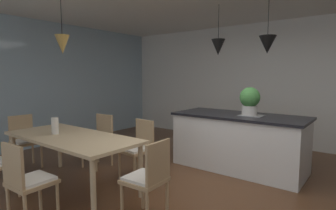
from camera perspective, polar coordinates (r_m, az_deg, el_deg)
name	(u,v)px	position (r m, az deg, el deg)	size (l,w,h in m)	color
ground_plane	(202,198)	(3.68, 7.22, -18.77)	(10.00, 8.40, 0.04)	brown
wall_back_kitchen	(280,84)	(6.37, 22.48, 4.09)	(10.00, 0.12, 2.70)	white
window_wall_left_glazing	(38,84)	(6.43, -25.64, 3.96)	(0.06, 8.40, 2.70)	#9EB7C6
dining_table	(72,140)	(3.90, -19.62, -7.03)	(2.02, 0.88, 0.73)	#D1B284
chair_far_right	(138,147)	(4.10, -6.27, -8.79)	(0.44, 0.44, 0.87)	tan
chair_near_right	(27,180)	(3.20, -27.50, -13.82)	(0.42, 0.42, 0.87)	tan
chair_far_left	(99,138)	(4.76, -14.30, -6.83)	(0.42, 0.42, 0.87)	tan
chair_window_end	(25,139)	(5.14, -27.93, -6.42)	(0.42, 0.42, 0.87)	tan
chair_kitchen_end	(148,177)	(2.94, -4.17, -14.90)	(0.42, 0.42, 0.87)	tan
kitchen_island	(239,141)	(4.64, 14.64, -7.34)	(2.10, 0.93, 0.91)	white
pendant_over_table	(62,44)	(3.77, -21.33, 11.82)	(0.18, 0.18, 0.89)	black
pendant_over_island_main	(218,47)	(4.71, 10.51, 11.88)	(0.23, 0.23, 0.83)	black
pendant_over_island_aux	(267,45)	(4.40, 20.18, 11.85)	(0.25, 0.25, 0.84)	black
potted_plant_on_island	(250,100)	(4.47, 16.82, 0.98)	(0.32, 0.32, 0.45)	beige
vase_on_dining_table	(55,126)	(4.07, -22.68, -4.05)	(0.10, 0.10, 0.23)	silver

